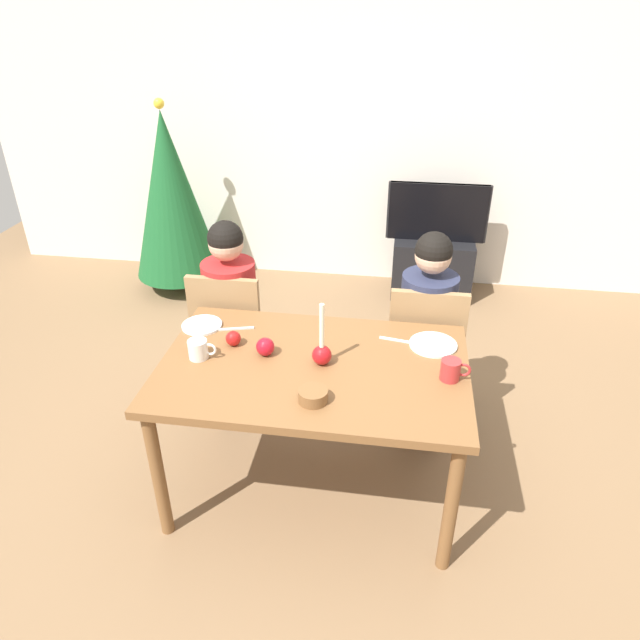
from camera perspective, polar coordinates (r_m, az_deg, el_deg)
ground_plane at (r=3.10m, az=-0.57°, el=-15.96°), size 7.68×7.68×0.00m
back_wall at (r=4.84m, az=4.49°, el=18.75°), size 6.40×0.10×2.60m
dining_table at (r=2.66m, az=-0.65°, el=-5.92°), size 1.40×0.90×0.75m
chair_left at (r=3.36m, az=-8.76°, el=-1.14°), size 0.40×0.40×0.90m
chair_right at (r=3.24m, az=10.27°, el=-2.64°), size 0.40×0.40×0.90m
person_left_child at (r=3.36m, az=-8.68°, el=-0.02°), size 0.30×0.30×1.17m
person_right_child at (r=3.23m, az=10.36°, el=-1.47°), size 0.30×0.30×1.17m
tv_stand at (r=4.86m, az=11.02°, el=5.20°), size 0.64×0.40×0.48m
tv at (r=4.69m, az=11.58°, el=10.43°), size 0.79×0.05×0.46m
christmas_tree at (r=4.85m, az=-14.55°, el=11.83°), size 0.71×0.71×1.54m
candle_centerpiece at (r=2.59m, az=0.18°, el=-3.14°), size 0.09×0.09×0.31m
plate_left at (r=2.97m, az=-11.63°, el=-0.50°), size 0.20×0.20×0.01m
plate_right at (r=2.80m, az=11.16°, el=-2.41°), size 0.23×0.23×0.01m
mug_left at (r=2.70m, az=-11.94°, el=-2.85°), size 0.13×0.09×0.09m
mug_right at (r=2.56m, az=12.88°, el=-4.84°), size 0.13×0.09×0.10m
fork_left at (r=2.91m, az=-8.33°, el=-0.86°), size 0.18×0.06×0.01m
fork_right at (r=2.81m, az=7.71°, el=-2.01°), size 0.18×0.04×0.01m
bowl_walnuts at (r=2.39m, az=-0.70°, el=-7.50°), size 0.12×0.12×0.05m
apple_near_candle at (r=2.77m, az=-8.60°, el=-1.81°), size 0.07×0.07×0.07m
apple_by_left_plate at (r=2.67m, az=-5.45°, el=-2.65°), size 0.09×0.09×0.09m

